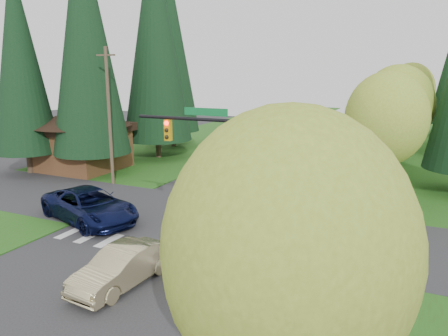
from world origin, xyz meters
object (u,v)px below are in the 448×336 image
Objects in this scene: parked_car_e at (378,129)px; sedan_champagne at (122,267)px; parked_car_d at (359,135)px; parked_car_c at (357,151)px; parked_car_a at (319,171)px; suv_navy at (90,206)px; parked_car_b at (333,164)px.

sedan_champagne is at bearing -90.00° from parked_car_e.
parked_car_e is at bearing 89.51° from sedan_champagne.
parked_car_c is at bearing -78.23° from parked_car_d.
parked_car_a is 28.07m from parked_car_e.
parked_car_c is 17.93m from parked_car_e.
suv_navy reaches higher than parked_car_c.
parked_car_d is at bearing 88.91° from parked_car_a.
parked_car_d reaches higher than parked_car_e.
parked_car_a reaches higher than parked_car_c.
parked_car_b is 1.05× the size of parked_car_c.
parked_car_a is at bearing -85.56° from parked_car_d.
suv_navy is at bearing 145.31° from sedan_champagne.
sedan_champagne is 0.71× the size of suv_navy.
sedan_champagne is 1.20× the size of parked_car_d.
sedan_champagne reaches higher than parked_car_e.
parked_car_b is (3.61, 23.62, -0.14)m from sedan_champagne.
parked_car_a is at bearing -87.26° from parked_car_e.
parked_car_a is (9.66, 14.59, -0.14)m from suv_navy.
parked_car_a reaches higher than sedan_champagne.
sedan_champagne is 8.28m from suv_navy.
parked_car_a is at bearing -14.58° from suv_navy.
suv_navy is at bearing -100.75° from parked_car_d.
parked_car_b is at bearing -84.54° from parked_car_d.
parked_car_d is at bearing 3.74° from suv_navy.
parked_car_c is at bearing -84.40° from parked_car_e.
suv_navy is 36.87m from parked_car_d.
sedan_champagne reaches higher than parked_car_b.
parked_car_e is at bearing 4.39° from suv_navy.
parked_car_c reaches higher than parked_car_b.
parked_car_b is 6.46m from parked_car_c.
parked_car_e is at bearing 83.20° from parked_car_d.
parked_car_b is at bearing 84.19° from parked_car_a.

